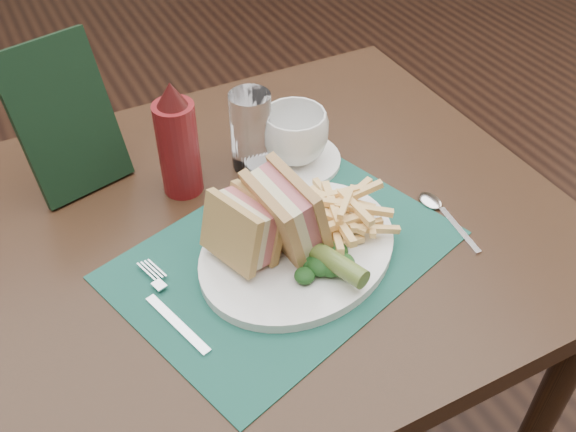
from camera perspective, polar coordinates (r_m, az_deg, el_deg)
The scene contains 16 objects.
floor at distance 1.81m, azimuth -8.93°, elevation -8.38°, with size 7.00×7.00×0.00m, color black.
table_main at distance 1.22m, azimuth -2.37°, elevation -13.39°, with size 0.90×0.75×0.75m, color black, non-canonical shape.
placemat at distance 0.89m, azimuth -0.33°, elevation -3.43°, with size 0.44×0.32×0.00m, color #174A3E.
plate at distance 0.88m, azimuth 0.89°, elevation -2.97°, with size 0.30×0.24×0.01m, color white, non-canonical shape.
sandwich_half_a at distance 0.82m, azimuth -5.10°, elevation -1.80°, with size 0.06×0.09×0.09m, color tan, non-canonical shape.
sandwich_half_b at distance 0.83m, azimuth -1.31°, elevation -0.14°, with size 0.06×0.11×0.10m, color tan, non-canonical shape.
kale_garnish at distance 0.84m, azimuth 3.30°, elevation -4.21°, with size 0.11×0.08×0.03m, color #143815, non-canonical shape.
pickle_spear at distance 0.83m, azimuth 3.54°, elevation -3.70°, with size 0.03×0.03×0.12m, color #516A28.
fries_pile at distance 0.89m, azimuth 5.05°, elevation 0.80°, with size 0.18×0.20×0.06m, color #FBCF7D, non-canonical shape.
fork at distance 0.83m, azimuth -10.54°, elevation -7.80°, with size 0.03×0.17×0.01m, color silver, non-canonical shape.
spoon at distance 0.96m, azimuth 14.11°, elevation -0.16°, with size 0.03×0.15×0.01m, color silver, non-canonical shape.
saucer at distance 1.04m, azimuth 0.56°, elevation 5.01°, with size 0.15×0.15×0.01m, color white.
coffee_cup at distance 1.01m, azimuth 0.58°, elevation 7.14°, with size 0.11×0.11×0.08m, color white.
drinking_glass at distance 1.00m, azimuth -3.30°, elevation 7.54°, with size 0.06×0.06×0.13m, color white.
ketchup_bottle at distance 0.95m, azimuth -9.82°, elevation 6.77°, with size 0.06×0.06×0.19m, color maroon, non-canonical shape.
check_presenter at distance 1.00m, azimuth -19.20°, elevation 8.14°, with size 0.14×0.02×0.23m, color black.
Camera 1 is at (-0.27, -1.14, 1.38)m, focal length 40.00 mm.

